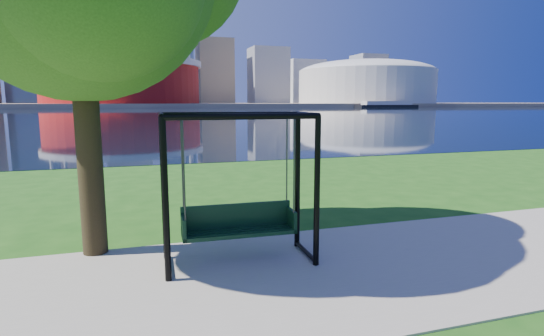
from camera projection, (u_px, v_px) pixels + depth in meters
name	position (u px, v px, depth m)	size (l,w,h in m)	color
ground	(279.00, 264.00, 6.93)	(900.00, 900.00, 0.00)	#1E5114
path	(289.00, 275.00, 6.46)	(120.00, 4.00, 0.03)	#9E937F
river	(148.00, 113.00, 103.16)	(900.00, 180.00, 0.02)	black
far_bank	(142.00, 105.00, 295.46)	(900.00, 228.00, 2.00)	#937F60
stadium	(122.00, 80.00, 223.51)	(83.00, 83.00, 32.00)	maroon
arena	(366.00, 81.00, 265.87)	(84.00, 84.00, 26.56)	beige
skyline	(133.00, 55.00, 301.49)	(392.00, 66.00, 96.50)	gray
swing	(238.00, 192.00, 6.84)	(2.44, 1.12, 2.47)	black
barge	(387.00, 105.00, 217.72)	(32.24, 10.11, 3.19)	black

